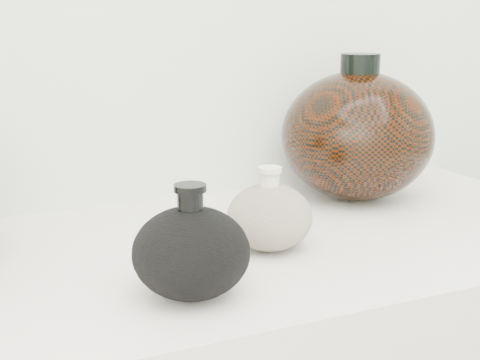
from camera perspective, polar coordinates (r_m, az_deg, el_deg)
name	(u,v)px	position (r m, az deg, el deg)	size (l,w,h in m)	color
black_gourd_vase	(191,252)	(0.73, -4.19, -6.11)	(0.17, 0.17, 0.13)	black
cream_gourd_vase	(269,216)	(0.87, 2.53, -3.11)	(0.11, 0.11, 0.11)	#C0B099
right_round_pot	(357,135)	(1.11, 9.96, 3.80)	(0.32, 0.32, 0.24)	black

